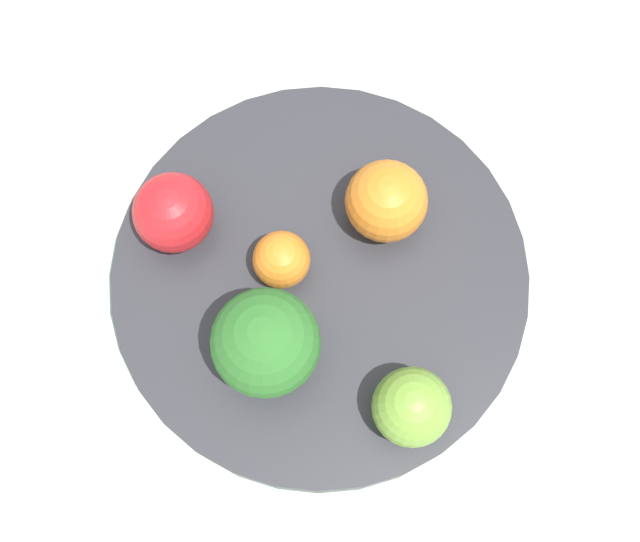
# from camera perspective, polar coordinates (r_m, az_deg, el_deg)

# --- Properties ---
(ground_plane) EXTENTS (6.00, 6.00, 0.00)m
(ground_plane) POSITION_cam_1_polar(r_m,az_deg,el_deg) (0.59, 0.00, -1.70)
(ground_plane) COLOR gray
(table_surface) EXTENTS (1.20, 1.20, 0.02)m
(table_surface) POSITION_cam_1_polar(r_m,az_deg,el_deg) (0.58, 0.00, -1.45)
(table_surface) COLOR #B2C6B2
(table_surface) RESTS_ON ground_plane
(bowl) EXTENTS (0.25, 0.25, 0.03)m
(bowl) POSITION_cam_1_polar(r_m,az_deg,el_deg) (0.56, 0.00, -0.76)
(bowl) COLOR #2D2D33
(bowl) RESTS_ON table_surface
(broccoli) EXTENTS (0.06, 0.06, 0.07)m
(broccoli) POSITION_cam_1_polar(r_m,az_deg,el_deg) (0.49, -3.49, -4.64)
(broccoli) COLOR #8CB76B
(broccoli) RESTS_ON bowl
(apple_red) EXTENTS (0.05, 0.05, 0.05)m
(apple_red) POSITION_cam_1_polar(r_m,az_deg,el_deg) (0.50, 5.88, -8.65)
(apple_red) COLOR olive
(apple_red) RESTS_ON bowl
(apple_green) EXTENTS (0.05, 0.05, 0.05)m
(apple_green) POSITION_cam_1_polar(r_m,az_deg,el_deg) (0.53, -9.38, 3.70)
(apple_green) COLOR red
(apple_green) RESTS_ON bowl
(orange_front) EXTENTS (0.03, 0.03, 0.03)m
(orange_front) POSITION_cam_1_polar(r_m,az_deg,el_deg) (0.53, -2.48, 0.74)
(orange_front) COLOR orange
(orange_front) RESTS_ON bowl
(orange_back) EXTENTS (0.05, 0.05, 0.05)m
(orange_back) POSITION_cam_1_polar(r_m,az_deg,el_deg) (0.53, 4.59, 4.18)
(orange_back) COLOR orange
(orange_back) RESTS_ON bowl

